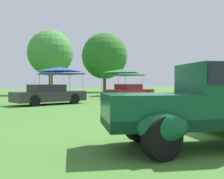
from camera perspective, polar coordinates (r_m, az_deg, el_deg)
ground_plane at (r=6.27m, az=20.75°, el=-10.76°), size 120.00×120.00×0.00m
feature_pickup_truck at (r=5.70m, az=19.83°, el=-3.19°), size 4.35×3.00×1.70m
show_car_charcoal at (r=16.50m, az=-13.45°, el=-1.09°), size 4.56×2.31×1.22m
show_car_burgundy at (r=21.48m, az=3.87°, el=-0.48°), size 4.31×2.28×1.22m
spectator_near_truck at (r=13.37m, az=15.17°, el=-0.33°), size 0.47×0.40×1.69m
spectator_between_cars at (r=17.61m, az=14.62°, el=0.08°), size 0.39×0.46×1.69m
canopy_tent_left_field at (r=23.52m, az=-10.97°, el=4.11°), size 3.20×3.20×2.71m
canopy_tent_center_field at (r=26.94m, az=2.16°, el=3.79°), size 3.33×3.33×2.71m
treeline_center at (r=30.83m, az=-13.12°, el=7.66°), size 5.12×5.12×7.25m
treeline_mid_right at (r=38.09m, az=-1.62°, el=7.21°), size 6.53×6.53×8.42m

